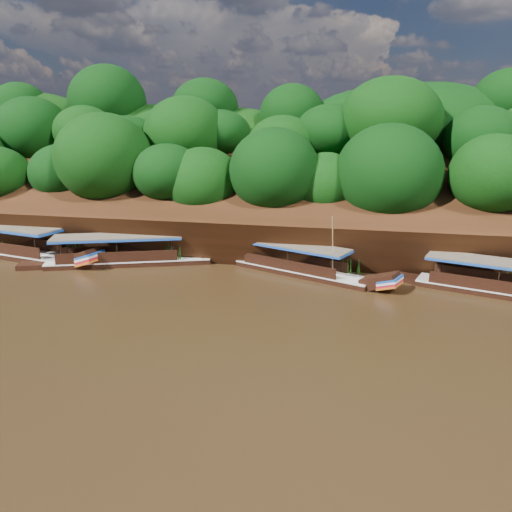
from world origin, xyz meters
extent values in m
plane|color=black|center=(0.00, 0.00, 0.00)|extent=(160.00, 160.00, 0.00)
cube|color=black|center=(0.00, 16.00, 3.50)|extent=(120.00, 16.12, 13.64)
cube|color=black|center=(0.00, 26.00, 0.00)|extent=(120.00, 24.00, 12.00)
ellipsoid|color=#0B440F|center=(-30.00, 22.00, 9.00)|extent=(20.00, 10.00, 8.00)
ellipsoid|color=#0B440F|center=(-6.00, 15.00, 3.50)|extent=(18.00, 8.00, 6.40)
ellipsoid|color=#0B440F|center=(0.00, 23.00, 9.20)|extent=(24.00, 11.00, 8.40)
cube|color=black|center=(12.32, 6.66, 0.00)|extent=(11.89, 5.54, 0.83)
cube|color=silver|center=(12.32, 6.66, 0.40)|extent=(11.91, 5.59, 0.09)
cube|color=brown|center=(11.61, 6.88, 2.23)|extent=(9.54, 5.05, 0.11)
cube|color=#1A4AAC|center=(11.61, 6.88, 2.12)|extent=(9.54, 5.05, 0.17)
cube|color=black|center=(-1.69, 8.50, 0.00)|extent=(10.79, 6.07, 0.82)
cube|color=silver|center=(-1.69, 8.50, 0.39)|extent=(10.82, 6.13, 0.09)
cube|color=black|center=(3.95, 6.11, 0.63)|extent=(2.96, 2.38, 1.53)
cube|color=#1A4AAC|center=(4.57, 5.85, 0.91)|extent=(1.84, 1.95, 0.56)
cube|color=red|center=(4.57, 5.85, 0.60)|extent=(1.84, 1.95, 0.56)
cube|color=brown|center=(-2.31, 8.76, 2.18)|extent=(8.74, 5.43, 0.11)
cube|color=#1A4AAC|center=(-2.31, 8.76, 2.08)|extent=(8.74, 5.43, 0.16)
cylinder|color=tan|center=(0.60, 6.94, 2.72)|extent=(0.18, 1.50, 4.43)
cube|color=black|center=(-15.58, 8.31, 0.00)|extent=(12.74, 6.49, 0.87)
cube|color=silver|center=(-15.58, 8.31, 0.42)|extent=(12.77, 6.55, 0.10)
cube|color=black|center=(-8.83, 10.84, 0.68)|extent=(3.38, 2.55, 1.72)
cube|color=#1A4AAC|center=(-8.08, 11.12, 0.97)|extent=(2.05, 2.11, 0.64)
cube|color=red|center=(-8.08, 11.12, 0.64)|extent=(2.05, 2.11, 0.64)
cube|color=brown|center=(-16.33, 8.03, 2.34)|extent=(10.25, 5.81, 0.12)
cube|color=#1A4AAC|center=(-16.33, 8.03, 2.22)|extent=(10.25, 5.81, 0.17)
cylinder|color=tan|center=(-11.88, 9.49, 2.84)|extent=(0.93, 1.11, 4.65)
cube|color=black|center=(-25.69, 8.27, 0.00)|extent=(12.70, 4.91, 0.97)
cube|color=silver|center=(-25.69, 8.27, 0.46)|extent=(12.72, 4.98, 0.11)
cube|color=black|center=(-18.83, 6.81, 0.75)|extent=(3.27, 2.35, 1.79)
cube|color=#1A4AAC|center=(-18.06, 6.65, 1.08)|extent=(1.89, 2.13, 0.65)
cube|color=red|center=(-18.06, 6.65, 0.71)|extent=(1.89, 2.13, 0.65)
cube|color=brown|center=(-26.46, 8.43, 2.59)|extent=(10.13, 4.69, 0.13)
cube|color=#1A4AAC|center=(-26.46, 8.43, 2.46)|extent=(10.13, 4.69, 0.19)
cone|color=#246218|center=(-28.31, 9.47, 0.89)|extent=(1.50, 1.50, 1.78)
cone|color=#246218|center=(-21.01, 9.35, 0.69)|extent=(1.50, 1.50, 1.38)
cone|color=#246218|center=(-12.18, 9.12, 0.94)|extent=(1.50, 1.50, 1.88)
cone|color=#246218|center=(-5.10, 9.63, 0.72)|extent=(1.50, 1.50, 1.45)
cone|color=#246218|center=(1.96, 9.18, 0.86)|extent=(1.50, 1.50, 1.72)
cone|color=#246218|center=(7.86, 10.18, 0.96)|extent=(1.50, 1.50, 1.93)
camera|label=1|loc=(2.53, -27.13, 11.27)|focal=35.00mm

